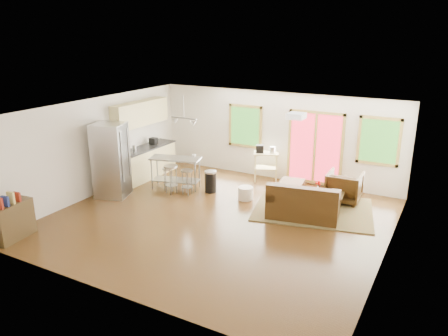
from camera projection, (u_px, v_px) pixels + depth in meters
The scene contains 29 objects.
floor at pixel (218, 220), 10.32m from camera, with size 7.50×7.00×0.02m, color #38230E.
ceiling at pixel (217, 110), 9.53m from camera, with size 7.50×7.00×0.02m, color white.
back_wall at pixel (276, 136), 12.86m from camera, with size 7.50×0.02×2.60m, color silver.
left_wall at pixel (95, 147), 11.65m from camera, with size 0.02×7.00×2.60m, color silver.
right_wall at pixel (391, 196), 8.20m from camera, with size 0.02×7.00×2.60m, color silver.
front_wall at pixel (110, 225), 6.99m from camera, with size 7.50×0.02×2.60m, color silver.
window_left at pixel (245, 126), 13.21m from camera, with size 1.10×0.05×1.30m.
french_doors at pixel (315, 148), 12.32m from camera, with size 1.60×0.05×2.10m.
window_right at pixel (379, 141), 11.42m from camera, with size 1.10×0.05×1.30m.
rug at pixel (313, 209), 10.87m from camera, with size 2.83×2.18×0.03m, color #44653C.
loveseat at pixel (303, 204), 10.32m from camera, with size 1.79×1.21×0.88m.
coffee_table at pixel (322, 195), 10.85m from camera, with size 1.11×0.76×0.42m.
armchair at pixel (344, 185), 11.30m from camera, with size 0.85×0.79×0.87m, color black.
ottoman at pixel (292, 188), 11.79m from camera, with size 0.62×0.62×0.41m, color black.
pouf at pixel (245, 193), 11.51m from camera, with size 0.39×0.39×0.34m, color beige.
vase at pixel (318, 188), 10.89m from camera, with size 0.21×0.21×0.30m.
book at pixel (322, 187), 10.89m from camera, with size 0.21×0.03×0.28m, color maroon.
cabinets at pixel (144, 147), 13.05m from camera, with size 0.64×2.24×2.30m.
refrigerator at pixel (111, 160), 11.54m from camera, with size 1.00×0.99×1.98m.
island at pixel (176, 167), 12.23m from camera, with size 1.49×0.92×0.88m.
cup at pixel (194, 156), 11.93m from camera, with size 0.11×0.09×0.11m, color white.
bar_stool_a at pixel (168, 174), 12.11m from camera, with size 0.39×0.39×0.64m.
bar_stool_b at pixel (171, 173), 11.82m from camera, with size 0.47×0.47×0.79m.
bar_stool_c at pixel (187, 176), 11.77m from camera, with size 0.34×0.34×0.70m.
trash_can at pixel (211, 181), 12.00m from camera, with size 0.33×0.33×0.60m.
kitchen_cart at pixel (265, 157), 12.75m from camera, with size 0.84×0.71×1.09m.
bookshelf at pixel (13, 220), 9.26m from camera, with size 0.47×0.95×1.07m.
ceiling_flush at pixel (296, 116), 9.32m from camera, with size 0.35×0.35×0.12m, color white.
pendant_light at pixel (184, 122), 11.87m from camera, with size 0.80×0.18×0.79m.
Camera 1 is at (4.68, -8.23, 4.28)m, focal length 35.00 mm.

